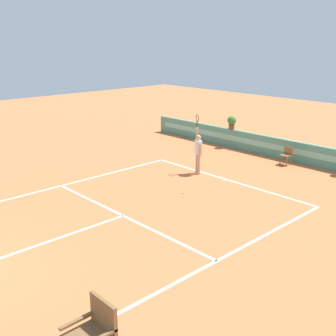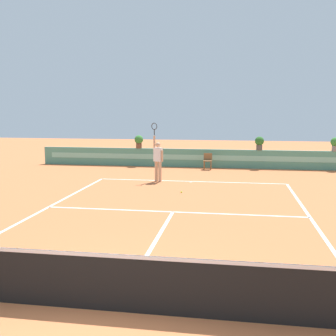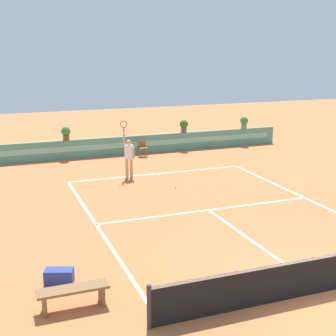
# 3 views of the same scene
# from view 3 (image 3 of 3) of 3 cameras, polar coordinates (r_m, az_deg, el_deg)

# --- Properties ---
(ground_plane) EXTENTS (60.00, 60.00, 0.00)m
(ground_plane) POSITION_cam_3_polar(r_m,az_deg,el_deg) (17.19, 5.38, -5.36)
(ground_plane) COLOR #C66B3D
(court_lines) EXTENTS (8.32, 11.94, 0.01)m
(court_lines) POSITION_cam_3_polar(r_m,az_deg,el_deg) (17.80, 4.36, -4.64)
(court_lines) COLOR white
(court_lines) RESTS_ON ground
(net) EXTENTS (8.92, 0.10, 1.00)m
(net) POSITION_cam_3_polar(r_m,az_deg,el_deg) (12.31, 18.03, -11.59)
(net) COLOR #333333
(net) RESTS_ON ground
(back_wall_barrier) EXTENTS (18.00, 0.21, 1.00)m
(back_wall_barrier) POSITION_cam_3_polar(r_m,az_deg,el_deg) (26.45, -4.52, 2.70)
(back_wall_barrier) COLOR #4C8E7A
(back_wall_barrier) RESTS_ON ground
(ball_kid_chair) EXTENTS (0.44, 0.44, 0.85)m
(ball_kid_chair) POSITION_cam_3_polar(r_m,az_deg,el_deg) (25.91, -3.02, 2.43)
(ball_kid_chair) COLOR brown
(ball_kid_chair) RESTS_ON ground
(bench_courtside) EXTENTS (1.60, 0.44, 0.51)m
(bench_courtside) POSITION_cam_3_polar(r_m,az_deg,el_deg) (11.33, -11.10, -14.25)
(bench_courtside) COLOR brown
(bench_courtside) RESTS_ON ground
(gear_bag) EXTENTS (0.78, 0.58, 0.36)m
(gear_bag) POSITION_cam_3_polar(r_m,az_deg,el_deg) (12.58, -12.70, -12.32)
(gear_bag) COLOR navy
(gear_bag) RESTS_ON ground
(tennis_player) EXTENTS (0.57, 0.35, 2.58)m
(tennis_player) POSITION_cam_3_polar(r_m,az_deg,el_deg) (21.46, -4.64, 1.52)
(tennis_player) COLOR tan
(tennis_player) RESTS_ON ground
(tennis_ball_near_baseline) EXTENTS (0.07, 0.07, 0.07)m
(tennis_ball_near_baseline) POSITION_cam_3_polar(r_m,az_deg,el_deg) (20.06, 0.88, -2.34)
(tennis_ball_near_baseline) COLOR #CCE033
(tennis_ball_near_baseline) RESTS_ON ground
(potted_plant_right) EXTENTS (0.48, 0.48, 0.72)m
(potted_plant_right) POSITION_cam_3_polar(r_m,az_deg,el_deg) (27.33, 1.88, 5.05)
(potted_plant_right) COLOR #514C47
(potted_plant_right) RESTS_ON back_wall_barrier
(potted_plant_left) EXTENTS (0.48, 0.48, 0.72)m
(potted_plant_left) POSITION_cam_3_polar(r_m,az_deg,el_deg) (25.56, -11.93, 4.12)
(potted_plant_left) COLOR brown
(potted_plant_left) RESTS_ON back_wall_barrier
(potted_plant_far_right) EXTENTS (0.48, 0.48, 0.72)m
(potted_plant_far_right) POSITION_cam_3_polar(r_m,az_deg,el_deg) (29.01, 8.95, 5.41)
(potted_plant_far_right) COLOR gray
(potted_plant_far_right) RESTS_ON back_wall_barrier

